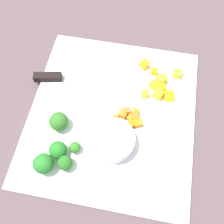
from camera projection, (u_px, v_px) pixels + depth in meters
ground_plane at (112, 116)px, 0.61m from camera, size 4.00×4.00×0.00m
cutting_board at (112, 115)px, 0.60m from camera, size 0.42×0.38×0.01m
prep_bowl at (113, 141)px, 0.55m from camera, size 0.09×0.09×0.04m
chef_knife at (75, 77)px, 0.63m from camera, size 0.08×0.31×0.02m
carrot_dice_0 at (131, 124)px, 0.58m from camera, size 0.02×0.02×0.02m
carrot_dice_1 at (136, 112)px, 0.59m from camera, size 0.01×0.01×0.01m
carrot_dice_2 at (137, 123)px, 0.58m from camera, size 0.02×0.02×0.01m
carrot_dice_3 at (115, 117)px, 0.59m from camera, size 0.01×0.01×0.01m
carrot_dice_4 at (130, 118)px, 0.59m from camera, size 0.02×0.02×0.01m
carrot_dice_5 at (126, 111)px, 0.59m from camera, size 0.02×0.02×0.02m
carrot_dice_6 at (135, 116)px, 0.59m from camera, size 0.02×0.02×0.01m
carrot_dice_7 at (122, 116)px, 0.59m from camera, size 0.02×0.02×0.02m
pepper_dice_0 at (169, 96)px, 0.61m from camera, size 0.02×0.03×0.02m
pepper_dice_1 at (156, 85)px, 0.62m from camera, size 0.03×0.03×0.02m
pepper_dice_2 at (161, 87)px, 0.62m from camera, size 0.02×0.03×0.01m
pepper_dice_3 at (144, 64)px, 0.65m from camera, size 0.03×0.03×0.02m
pepper_dice_4 at (154, 72)px, 0.64m from camera, size 0.02×0.02×0.02m
pepper_dice_5 at (158, 94)px, 0.61m from camera, size 0.03×0.03×0.02m
pepper_dice_6 at (161, 79)px, 0.63m from camera, size 0.03×0.03×0.02m
pepper_dice_7 at (177, 74)px, 0.64m from camera, size 0.02×0.02×0.02m
pepper_dice_8 at (145, 94)px, 0.61m from camera, size 0.02×0.02×0.02m
broccoli_floret_0 at (43, 164)px, 0.52m from camera, size 0.04×0.04×0.05m
broccoli_floret_1 at (75, 147)px, 0.55m from camera, size 0.02×0.02×0.03m
broccoli_floret_2 at (59, 121)px, 0.57m from camera, size 0.04×0.04×0.04m
broccoli_floret_3 at (58, 150)px, 0.54m from camera, size 0.04×0.04×0.04m
broccoli_floret_4 at (65, 163)px, 0.53m from camera, size 0.03×0.03×0.04m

